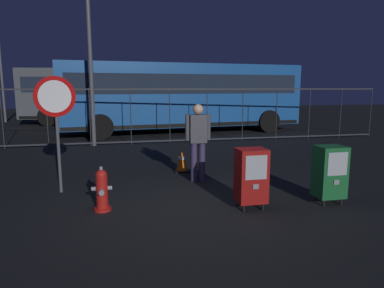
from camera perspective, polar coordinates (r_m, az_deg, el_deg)
The scene contains 11 objects.
ground_plane at distance 5.94m, azimuth -0.42°, elevation -10.57°, with size 60.00×60.00×0.00m, color black.
fire_hydrant at distance 5.93m, azimuth -14.61°, elevation -7.36°, with size 0.33×0.32×0.75m.
newspaper_box_primary at distance 6.50m, azimuth 21.73°, elevation -4.25°, with size 0.48×0.42×1.02m.
newspaper_box_secondary at distance 5.87m, azimuth 9.72°, elevation -5.11°, with size 0.48×0.42×1.02m.
stop_sign at distance 6.99m, azimuth -21.49°, elevation 5.24°, with size 0.71×0.31×2.23m.
pedestrian at distance 7.38m, azimuth 0.99°, elevation 0.96°, with size 0.55×0.22×1.67m.
traffic_cone at distance 8.38m, azimuth -1.72°, elevation -2.80°, with size 0.36×0.36×0.53m.
fence_barrier at distance 12.44m, azimuth -6.85°, elevation 4.66°, with size 18.03×0.04×2.00m.
bus_near at distance 15.61m, azimuth -1.58°, elevation 8.20°, with size 10.70×3.61×3.00m.
bus_far at distance 20.01m, azimuth -11.59°, elevation 8.27°, with size 10.74×3.85×3.00m.
street_light_near_right at distance 12.54m, azimuth -16.58°, elevation 17.29°, with size 0.32×0.32×6.57m.
Camera 1 is at (-1.12, -5.47, 2.02)m, focal length 32.40 mm.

